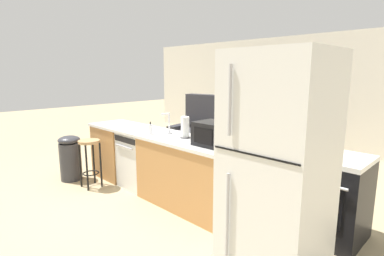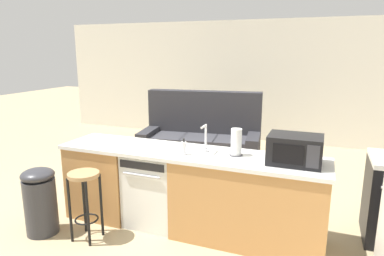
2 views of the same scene
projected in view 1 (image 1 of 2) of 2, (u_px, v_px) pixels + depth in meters
name	position (u px, v px, depth m)	size (l,w,h in m)	color
ground_plane	(152.00, 189.00, 4.54)	(24.00, 24.00, 0.00)	tan
wall_back	(302.00, 92.00, 7.02)	(10.00, 0.06, 2.60)	silver
kitchen_counter	(162.00, 166.00, 4.30)	(2.94, 0.66, 0.90)	#B77F47
dishwasher	(142.00, 159.00, 4.64)	(0.58, 0.61, 0.84)	silver
stove_range	(327.00, 195.00, 3.20)	(0.76, 0.68, 0.90)	black
refrigerator	(277.00, 175.00, 2.35)	(0.72, 0.73, 1.91)	silver
microwave	(217.00, 134.00, 3.48)	(0.50, 0.37, 0.28)	black
sink_faucet	(168.00, 125.00, 4.16)	(0.07, 0.18, 0.30)	silver
paper_towel_roll	(185.00, 127.00, 3.92)	(0.14, 0.14, 0.28)	#4C4C51
soap_bottle	(151.00, 129.00, 4.16)	(0.06, 0.06, 0.18)	silver
kettle	(310.00, 146.00, 3.14)	(0.21, 0.17, 0.19)	black
bar_stool	(90.00, 153.00, 4.56)	(0.32, 0.32, 0.74)	tan
trash_bin	(70.00, 157.00, 4.90)	(0.35, 0.35, 0.74)	#333338
couch	(220.00, 138.00, 6.28)	(2.10, 1.16, 1.27)	#2D2D33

